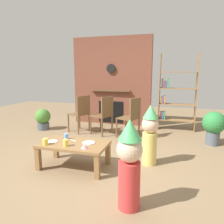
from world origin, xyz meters
name	(u,v)px	position (x,y,z in m)	size (l,w,h in m)	color
ground_plane	(96,161)	(0.00, 0.00, 0.00)	(12.00, 12.00, 0.00)	#846B4C
brick_fireplace_feature	(112,82)	(-0.51, 2.60, 1.19)	(2.20, 0.28, 2.40)	brown
bookshelf	(174,95)	(1.19, 2.40, 0.89)	(0.90, 0.28, 1.90)	olive
coffee_table	(74,147)	(-0.25, -0.30, 0.32)	(1.02, 0.58, 0.38)	olive
paper_cup_near_left	(45,142)	(-0.61, -0.49, 0.43)	(0.08, 0.08, 0.09)	#F2CC4C
paper_cup_near_right	(66,143)	(-0.29, -0.46, 0.43)	(0.07, 0.07, 0.10)	#F2CC4C
paper_cup_center	(66,136)	(-0.45, -0.16, 0.43)	(0.06, 0.06, 0.09)	#669EE0
paper_plate_front	(89,143)	(-0.03, -0.24, 0.39)	(0.19, 0.19, 0.01)	white
paper_plate_rear	(52,142)	(-0.59, -0.35, 0.39)	(0.17, 0.17, 0.01)	white
birthday_cake_slice	(84,146)	(0.00, -0.46, 0.41)	(0.10, 0.10, 0.06)	pink
table_fork	(73,140)	(-0.31, -0.19, 0.39)	(0.15, 0.02, 0.01)	silver
child_with_cone_hat	(129,162)	(0.76, -1.03, 0.51)	(0.27, 0.27, 0.97)	#D13838
child_in_pink	(150,133)	(0.84, 0.14, 0.50)	(0.26, 0.26, 0.95)	#E0CC66
dining_chair_left	(81,112)	(-0.96, 1.50, 0.51)	(0.52, 0.52, 0.90)	brown
dining_chair_middle	(104,113)	(-0.35, 1.46, 0.51)	(0.52, 0.52, 0.90)	brown
dining_chair_right	(131,116)	(0.31, 1.38, 0.51)	(0.52, 0.52, 0.90)	brown
potted_plant_tall	(214,125)	(1.97, 1.41, 0.40)	(0.44, 0.44, 0.68)	#4C5660
potted_plant_short	(43,118)	(-2.00, 1.44, 0.29)	(0.38, 0.38, 0.54)	#4C5660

